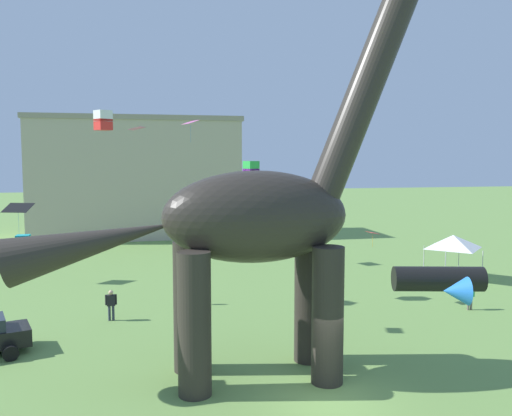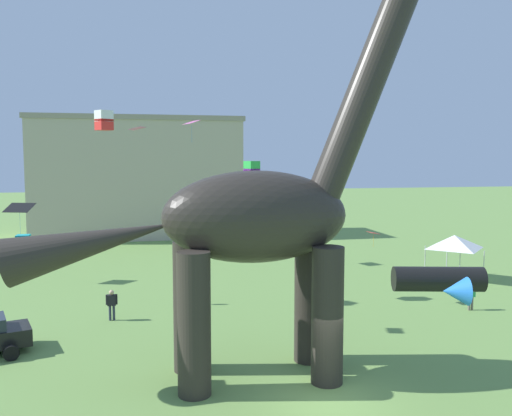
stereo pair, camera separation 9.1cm
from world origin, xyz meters
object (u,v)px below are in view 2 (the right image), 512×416
(kite_near_low, at_px, (23,244))
(kite_trailing, at_px, (192,122))
(kite_drifting, at_px, (104,120))
(kite_far_right, at_px, (252,170))
(kite_near_high, at_px, (374,233))
(kite_mid_center, at_px, (442,282))
(person_far_spectator, at_px, (471,294))
(person_watching_child, at_px, (112,302))
(festival_canopy_tent, at_px, (454,242))
(kite_mid_left, at_px, (19,208))
(dinosaur_sculpture, at_px, (254,217))
(person_near_flyer, at_px, (204,293))
(kite_high_right, at_px, (137,128))

(kite_near_low, bearing_deg, kite_trailing, 69.22)
(kite_drifting, xyz_separation_m, kite_far_right, (8.05, -0.67, -2.69))
(kite_near_high, distance_m, kite_mid_center, 11.81)
(person_far_spectator, xyz_separation_m, kite_far_right, (-11.07, 4.59, 6.60))
(kite_near_low, relative_size, kite_drifting, 0.60)
(person_watching_child, relative_size, kite_near_high, 1.86)
(person_far_spectator, relative_size, person_watching_child, 0.96)
(person_watching_child, relative_size, festival_canopy_tent, 0.49)
(kite_near_high, bearing_deg, festival_canopy_tent, 30.40)
(kite_mid_left, bearing_deg, kite_near_high, -25.27)
(dinosaur_sculpture, distance_m, kite_near_low, 8.21)
(kite_near_low, distance_m, kite_mid_center, 14.54)
(person_far_spectator, relative_size, kite_near_low, 2.32)
(dinosaur_sculpture, relative_size, person_far_spectator, 11.20)
(kite_near_high, height_order, kite_far_right, kite_far_right)
(kite_near_high, bearing_deg, kite_drifting, 168.30)
(person_near_flyer, xyz_separation_m, kite_mid_center, (6.53, -13.30, 3.38))
(person_near_flyer, height_order, person_watching_child, person_watching_child)
(festival_canopy_tent, xyz_separation_m, kite_far_right, (-14.37, -2.34, 4.95))
(kite_near_high, bearing_deg, kite_high_right, -169.51)
(kite_mid_center, xyz_separation_m, kite_drifting, (-11.75, 14.48, 6.17))
(kite_high_right, distance_m, kite_trailing, 16.11)
(festival_canopy_tent, relative_size, kite_near_low, 4.92)
(kite_near_high, bearing_deg, person_far_spectator, -25.97)
(festival_canopy_tent, height_order, kite_mid_center, kite_mid_center)
(kite_mid_center, xyz_separation_m, kite_trailing, (-6.07, 24.72, 6.79))
(dinosaur_sculpture, distance_m, person_near_flyer, 11.64)
(kite_mid_left, relative_size, kite_near_low, 3.53)
(person_watching_child, xyz_separation_m, kite_mid_left, (-6.20, 9.75, 4.00))
(kite_mid_left, distance_m, kite_near_low, 17.48)
(festival_canopy_tent, height_order, kite_high_right, kite_high_right)
(kite_near_high, distance_m, kite_high_right, 14.01)
(dinosaur_sculpture, relative_size, kite_near_high, 19.91)
(kite_near_high, height_order, kite_trailing, kite_trailing)
(kite_near_low, bearing_deg, kite_drifting, 78.24)
(kite_near_low, xyz_separation_m, kite_trailing, (7.86, 20.73, 5.67))
(dinosaur_sculpture, height_order, kite_drifting, dinosaur_sculpture)
(kite_far_right, bearing_deg, kite_mid_left, 152.39)
(person_far_spectator, bearing_deg, kite_mid_center, -116.68)
(kite_mid_center, bearing_deg, dinosaur_sculpture, 152.72)
(person_watching_child, xyz_separation_m, kite_drifting, (-0.35, 3.15, 9.25))
(person_near_flyer, distance_m, person_watching_child, 5.26)
(festival_canopy_tent, bearing_deg, person_near_flyer, -170.59)
(person_watching_child, bearing_deg, kite_high_right, -142.35)
(kite_near_low, bearing_deg, person_near_flyer, 51.52)
(kite_near_low, xyz_separation_m, kite_drifting, (2.18, 10.49, 5.05))
(kite_near_low, distance_m, kite_far_right, 14.38)
(dinosaur_sculpture, bearing_deg, kite_high_right, 90.47)
(kite_mid_center, bearing_deg, kite_trailing, 103.79)
(kite_near_low, height_order, kite_mid_center, kite_near_low)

